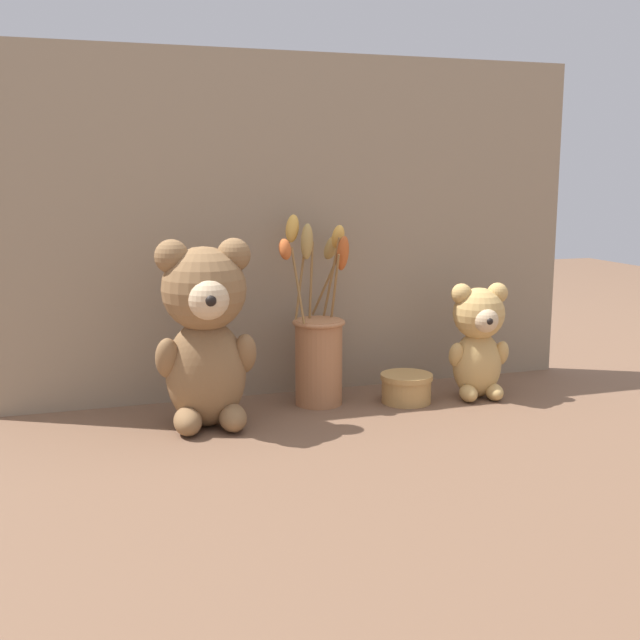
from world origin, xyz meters
name	(u,v)px	position (x,y,z in m)	size (l,w,h in m)	color
ground_plane	(324,416)	(0.00, 0.00, 0.00)	(4.00, 4.00, 0.00)	brown
backdrop_wall	(294,227)	(0.00, 0.17, 0.30)	(1.09, 0.02, 0.61)	gray
teddy_bear_large	(205,330)	(-0.19, 0.00, 0.16)	(0.16, 0.15, 0.30)	olive
teddy_bear_medium	(479,338)	(0.30, 0.02, 0.11)	(0.12, 0.11, 0.21)	tan
flower_vase	(319,345)	(0.02, 0.07, 0.10)	(0.14, 0.12, 0.33)	#AD7047
decorative_tin_tall	(406,388)	(0.16, 0.03, 0.03)	(0.09, 0.09, 0.05)	tan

